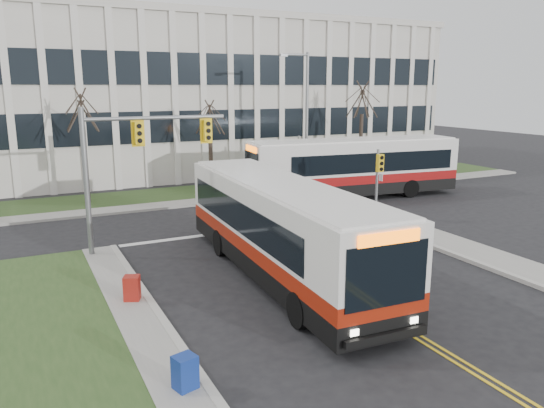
{
  "coord_description": "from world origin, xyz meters",
  "views": [
    {
      "loc": [
        -9.9,
        -15.19,
        7.01
      ],
      "look_at": [
        0.03,
        4.95,
        2.0
      ],
      "focal_mm": 35.0,
      "sensor_mm": 36.0,
      "label": 1
    }
  ],
  "objects_px": {
    "directory_sign": "(222,176)",
    "bus_main": "(281,231)",
    "newspaper_box_red": "(132,290)",
    "bus_cross": "(354,169)",
    "streetlight": "(305,114)",
    "newspaper_box_blue": "(185,375)"
  },
  "relations": [
    {
      "from": "streetlight",
      "to": "newspaper_box_blue",
      "type": "bearing_deg",
      "value": -125.82
    },
    {
      "from": "streetlight",
      "to": "newspaper_box_red",
      "type": "relative_size",
      "value": 9.68
    },
    {
      "from": "bus_main",
      "to": "directory_sign",
      "type": "bearing_deg",
      "value": 79.55
    },
    {
      "from": "newspaper_box_blue",
      "to": "bus_main",
      "type": "bearing_deg",
      "value": 31.19
    },
    {
      "from": "bus_main",
      "to": "bus_cross",
      "type": "relative_size",
      "value": 0.96
    },
    {
      "from": "streetlight",
      "to": "bus_main",
      "type": "height_order",
      "value": "streetlight"
    },
    {
      "from": "newspaper_box_red",
      "to": "bus_cross",
      "type": "bearing_deg",
      "value": 57.22
    },
    {
      "from": "bus_main",
      "to": "bus_cross",
      "type": "distance_m",
      "value": 15.44
    },
    {
      "from": "directory_sign",
      "to": "bus_main",
      "type": "height_order",
      "value": "bus_main"
    },
    {
      "from": "bus_main",
      "to": "newspaper_box_red",
      "type": "xyz_separation_m",
      "value": [
        -5.56,
        -0.15,
        -1.29
      ]
    },
    {
      "from": "bus_main",
      "to": "newspaper_box_red",
      "type": "height_order",
      "value": "bus_main"
    },
    {
      "from": "directory_sign",
      "to": "newspaper_box_red",
      "type": "height_order",
      "value": "directory_sign"
    },
    {
      "from": "bus_cross",
      "to": "newspaper_box_blue",
      "type": "xyz_separation_m",
      "value": [
        -16.43,
        -16.95,
        -1.35
      ]
    },
    {
      "from": "directory_sign",
      "to": "streetlight",
      "type": "bearing_deg",
      "value": -13.23
    },
    {
      "from": "bus_main",
      "to": "newspaper_box_red",
      "type": "distance_m",
      "value": 5.71
    },
    {
      "from": "directory_sign",
      "to": "bus_main",
      "type": "bearing_deg",
      "value": -103.26
    },
    {
      "from": "streetlight",
      "to": "bus_main",
      "type": "bearing_deg",
      "value": -122.48
    },
    {
      "from": "bus_main",
      "to": "newspaper_box_blue",
      "type": "height_order",
      "value": "bus_main"
    },
    {
      "from": "newspaper_box_red",
      "to": "directory_sign",
      "type": "bearing_deg",
      "value": 82.99
    },
    {
      "from": "streetlight",
      "to": "newspaper_box_red",
      "type": "distance_m",
      "value": 21.42
    },
    {
      "from": "directory_sign",
      "to": "newspaper_box_red",
      "type": "distance_m",
      "value": 18.53
    },
    {
      "from": "streetlight",
      "to": "directory_sign",
      "type": "distance_m",
      "value": 6.96
    }
  ]
}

